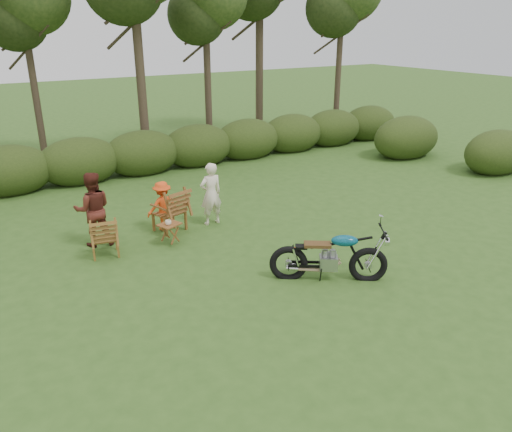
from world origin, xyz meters
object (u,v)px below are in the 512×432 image
motorcycle (327,279)px  lawn_chair_right (170,230)px  cup (168,223)px  adult_b (97,244)px  lawn_chair_left (106,255)px  adult_a (212,223)px  side_table (170,234)px  child (164,229)px

motorcycle → lawn_chair_right: (-1.66, 3.85, 0.00)m
cup → adult_b: adult_b is taller
lawn_chair_left → adult_a: size_ratio=0.58×
motorcycle → side_table: (-1.96, 3.10, 0.24)m
lawn_chair_left → cup: bearing=-177.8°
cup → child: (0.24, 0.93, -0.54)m
lawn_chair_right → adult_a: bearing=156.9°
side_table → cup: size_ratio=3.63×
motorcycle → side_table: size_ratio=4.36×
lawn_chair_left → side_table: 1.42m
adult_a → side_table: bearing=23.6°
adult_a → motorcycle: bearing=98.5°
motorcycle → cup: motorcycle is taller
cup → lawn_chair_right: bearing=67.0°
lawn_chair_left → cup: 1.47m
motorcycle → cup: size_ratio=15.83×
adult_a → adult_b: size_ratio=0.92×
child → adult_b: bearing=-2.4°
motorcycle → cup: (-2.00, 3.06, 0.54)m
lawn_chair_left → child: bearing=-144.5°
adult_a → lawn_chair_left: bearing=8.0°
cup → child: 1.10m
lawn_chair_right → side_table: 0.85m
lawn_chair_left → child: child is taller
lawn_chair_right → adult_a: size_ratio=0.69×
adult_b → child: bearing=-166.7°
lawn_chair_left → cup: cup is taller
lawn_chair_left → side_table: (1.39, -0.18, 0.24)m
cup → adult_a: (1.38, 0.66, -0.54)m
adult_b → adult_a: bearing=-173.1°
adult_b → lawn_chair_right: bearing=-171.3°
side_table → motorcycle: bearing=-57.7°
cup → adult_a: adult_a is taller
lawn_chair_right → side_table: bearing=52.7°
cup → lawn_chair_left: bearing=170.5°
adult_a → child: bearing=-14.5°
motorcycle → lawn_chair_left: (-3.35, 3.28, 0.00)m
side_table → adult_a: 1.49m
side_table → adult_b: adult_b is taller
lawn_chair_left → adult_a: adult_a is taller
motorcycle → adult_a: (-0.62, 3.71, 0.00)m
adult_a → adult_b: adult_b is taller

